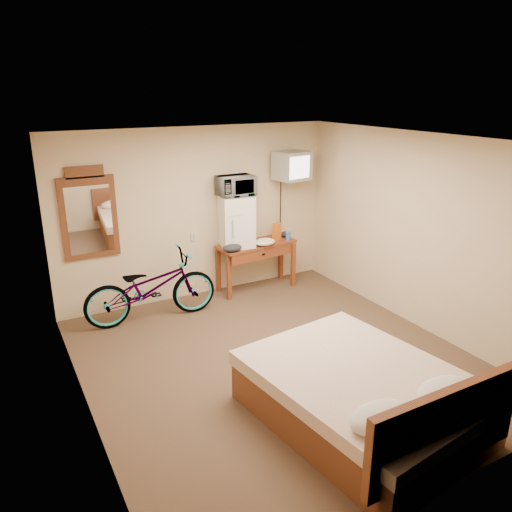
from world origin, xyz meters
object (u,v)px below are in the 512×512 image
object	(u,v)px
microwave	(236,186)
desk	(257,252)
mini_fridge	(236,221)
blue_cup	(288,236)
bicycle	(151,287)
bed	(365,397)
crt_television	(292,166)
wall_mirror	(89,215)

from	to	relation	value
microwave	desk	bearing A→B (deg)	-9.35
desk	mini_fridge	bearing A→B (deg)	171.11
blue_cup	bicycle	distance (m)	2.30
bicycle	bed	distance (m)	3.30
bed	microwave	bearing A→B (deg)	83.35
crt_television	wall_mirror	size ratio (longest dim) A/B	0.51
blue_cup	bed	bearing A→B (deg)	-110.42
bicycle	bed	world-z (taller)	bicycle
desk	blue_cup	xyz separation A→B (m)	(0.50, -0.08, 0.20)
wall_mirror	mini_fridge	bearing A→B (deg)	-6.09
blue_cup	desk	bearing A→B (deg)	170.58
mini_fridge	bicycle	world-z (taller)	mini_fridge
wall_mirror	blue_cup	bearing A→B (deg)	-6.99
microwave	bicycle	bearing A→B (deg)	-168.52
crt_television	bed	distance (m)	3.98
bicycle	wall_mirror	bearing A→B (deg)	52.24
blue_cup	wall_mirror	world-z (taller)	wall_mirror
crt_television	bicycle	distance (m)	2.78
microwave	blue_cup	bearing A→B (deg)	-9.65
desk	bicycle	world-z (taller)	bicycle
microwave	blue_cup	distance (m)	1.19
desk	blue_cup	bearing A→B (deg)	-9.42
blue_cup	bed	distance (m)	3.55
desk	bed	distance (m)	3.47
blue_cup	crt_television	xyz separation A→B (m)	(0.11, 0.10, 1.07)
bicycle	bed	size ratio (longest dim) A/B	0.79
desk	microwave	distance (m)	1.09
wall_mirror	bicycle	world-z (taller)	wall_mirror
mini_fridge	microwave	size ratio (longest dim) A/B	1.46
microwave	blue_cup	size ratio (longest dim) A/B	3.94
bicycle	microwave	bearing A→B (deg)	-74.92
microwave	bicycle	world-z (taller)	microwave
bed	bicycle	bearing A→B (deg)	108.45
bed	desk	bearing A→B (deg)	77.82
mini_fridge	bed	size ratio (longest dim) A/B	0.34
desk	wall_mirror	bearing A→B (deg)	173.52
mini_fridge	crt_television	size ratio (longest dim) A/B	1.23
microwave	wall_mirror	size ratio (longest dim) A/B	0.43
desk	wall_mirror	world-z (taller)	wall_mirror
wall_mirror	bicycle	xyz separation A→B (m)	(0.60, -0.52, -0.96)
desk	crt_television	size ratio (longest dim) A/B	2.03
mini_fridge	crt_television	xyz separation A→B (m)	(0.93, -0.03, 0.75)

